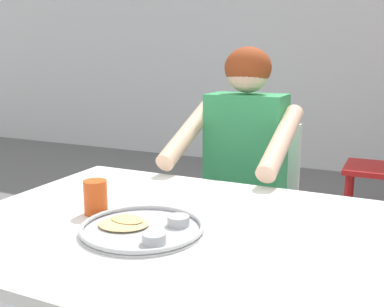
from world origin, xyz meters
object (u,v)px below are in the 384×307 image
Objects in this scene: thali_tray at (143,227)px; diner_foreground at (239,164)px; table_foreground at (181,247)px; chair_foreground at (253,200)px; drinking_cup at (96,196)px.

diner_foreground is at bearing 90.88° from thali_tray.
thali_tray reaches higher than table_foreground.
thali_tray is at bearing -89.12° from diner_foreground.
chair_foreground is 0.32m from diner_foreground.
chair_foreground reaches higher than table_foreground.
thali_tray is 3.28× the size of drinking_cup.
table_foreground is 3.79× the size of thali_tray.
chair_foreground is at bearing 90.65° from thali_tray.
drinking_cup is (-0.28, -0.02, 0.12)m from table_foreground.
thali_tray is at bearing -89.35° from chair_foreground.
diner_foreground is at bearing 96.75° from table_foreground.
chair_foreground is 0.71× the size of diner_foreground.
table_foreground is 0.14m from thali_tray.
drinking_cup is 0.08× the size of diner_foreground.
drinking_cup is (-0.20, 0.06, 0.04)m from thali_tray.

